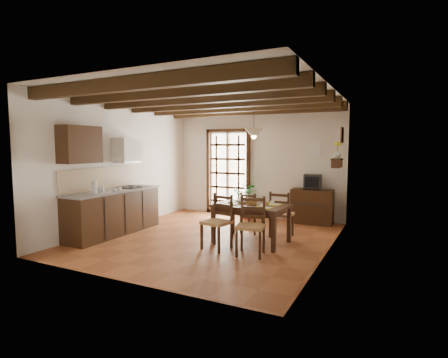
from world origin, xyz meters
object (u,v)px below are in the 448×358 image
Objects in this scene: chair_far_right at (281,223)px; pendant_lamp at (254,132)px; chair_near_right at (251,237)px; potted_plant at (247,196)px; chair_far_left at (251,220)px; chair_near_left at (217,232)px; crt_tv at (313,181)px; kitchen_counter at (114,211)px; dining_table at (251,209)px; sideboard at (312,206)px.

chair_far_right is 1.91m from pendant_lamp.
potted_plant is at bearing 103.71° from chair_near_right.
chair_near_right reaches higher than chair_far_left.
crt_tv is (1.05, 2.81, 0.70)m from chair_near_left.
kitchen_counter is 2.42m from chair_near_left.
chair_near_right is 1.97m from pendant_lamp.
dining_table is 1.66× the size of pendant_lamp.
crt_tv reaches higher than chair_far_left.
crt_tv is 0.23× the size of potted_plant.
potted_plant is at bearing 119.08° from dining_table.
pendant_lamp reaches higher than kitchen_counter.
chair_near_left is (2.41, 0.00, -0.17)m from kitchen_counter.
crt_tv is 1.66m from potted_plant.
pendant_lamp is (-0.67, -2.06, 1.08)m from crt_tv.
chair_far_right is at bearing -46.31° from potted_plant.
chair_far_right is (0.77, 1.31, -0.01)m from chair_near_left.
dining_table is 3.30× the size of crt_tv.
pendant_lamp is (0.93, -1.94, 1.51)m from potted_plant.
chair_far_right is (0.67, -0.05, 0.02)m from chair_far_left.
kitchen_counter reaches higher than chair_far_right.
chair_far_right is 1.93m from potted_plant.
kitchen_counter is 5.30× the size of crt_tv.
sideboard reaches higher than dining_table.
chair_near_left is at bearing -112.15° from sideboard.
dining_table is 1.47× the size of sideboard.
crt_tv reaches higher than dining_table.
crt_tv is at bearing -114.08° from chair_far_left.
potted_plant reaches higher than chair_near_right.
kitchen_counter is 3.31m from pendant_lamp.
chair_near_left reaches higher than sideboard.
chair_near_left is 2.28× the size of crt_tv.
crt_tv is at bearing 72.17° from chair_near_right.
chair_far_left is 2.02× the size of crt_tv.
chair_near_left is 0.66m from chair_near_right.
chair_near_left is at bearing -78.50° from potted_plant.
chair_far_left is 0.67m from chair_far_right.
kitchen_counter is 3.45m from chair_far_right.
potted_plant is (-0.65, 1.33, 0.30)m from chair_far_left.
chair_far_left is at bearing 101.43° from chair_near_right.
sideboard is (0.95, 1.46, 0.14)m from chair_far_left.
kitchen_counter is 3.28m from potted_plant.
chair_near_right reaches higher than sideboard.
chair_near_left reaches higher than chair_far_left.
dining_table is 0.84m from chair_far_right.
potted_plant is at bearing -177.23° from sideboard.
potted_plant is 2.19× the size of pendant_lamp.
chair_near_left is at bearing 59.61° from chair_far_right.
kitchen_counter reaches higher than chair_near_right.
pendant_lamp reaches higher than chair_far_left.
chair_near_left is 0.99× the size of chair_near_right.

